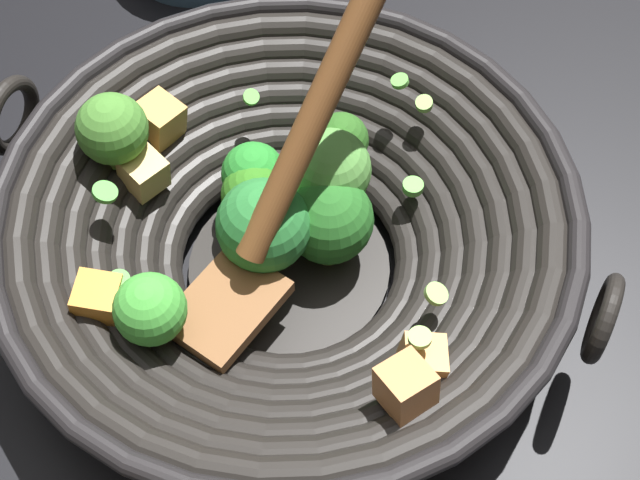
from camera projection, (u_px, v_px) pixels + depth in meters
The scene contains 2 objects.
ground_plane at pixel (290, 273), 0.63m from camera, with size 4.00×4.00×0.00m, color black.
wok at pixel (286, 228), 0.58m from camera, with size 0.40×0.37×0.23m.
Camera 1 is at (-0.10, 0.30, 0.54)m, focal length 52.46 mm.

